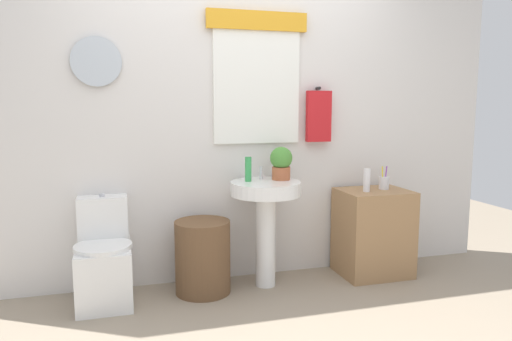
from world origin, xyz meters
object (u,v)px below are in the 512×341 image
Objects in this scene: lotion_bottle at (367,180)px; wooden_cabinet at (373,232)px; potted_plant at (281,162)px; toothbrush_cup at (384,183)px; pedestal_sink at (266,208)px; soap_bottle at (248,169)px; laundry_hamper at (203,257)px; toilet at (104,262)px.

wooden_cabinet is at bearing 23.07° from lotion_bottle.
toothbrush_cup is at bearing -2.67° from potted_plant.
pedestal_sink is 0.31m from soap_bottle.
lotion_bottle is 0.20m from toothbrush_cup.
potted_plant is at bearing 5.56° from laundry_hamper.
lotion_bottle is at bearing -2.83° from pedestal_sink.
toilet is 0.68m from laundry_hamper.
potted_plant is at bearing 23.20° from pedestal_sink.
toilet is 1.20m from pedestal_sink.
pedestal_sink is 4.29× the size of toothbrush_cup.
pedestal_sink reaches higher than wooden_cabinet.
potted_plant is 0.88m from toothbrush_cup.
pedestal_sink is 1.16× the size of wooden_cabinet.
lotion_bottle reaches higher than pedestal_sink.
laundry_hamper is at bearing -179.22° from toothbrush_cup.
lotion_bottle is at bearing -1.78° from laundry_hamper.
toothbrush_cup reaches higher than pedestal_sink.
toothbrush_cup is (0.09, 0.02, 0.40)m from wooden_cabinet.
toilet is 1.07× the size of wooden_cabinet.
toilet is 1.39× the size of laundry_hamper.
soap_bottle is at bearing 7.98° from laundry_hamper.
pedestal_sink is (1.16, -0.03, 0.32)m from toilet.
wooden_cabinet is at bearing -4.50° from potted_plant.
potted_plant is (0.14, 0.06, 0.33)m from pedestal_sink.
wooden_cabinet is 2.76× the size of potted_plant.
laundry_hamper is at bearing 180.00° from pedestal_sink.
soap_bottle is 1.01× the size of lotion_bottle.
pedestal_sink is 0.36m from potted_plant.
toilet is at bearing 178.44° from pedestal_sink.
pedestal_sink is at bearing -1.56° from toilet.
lotion_bottle reaches higher than toilet.
toilet is 3.97× the size of toothbrush_cup.
toothbrush_cup is at bearing 1.15° from pedestal_sink.
pedestal_sink is at bearing -178.85° from toothbrush_cup.
soap_bottle reaches higher than lotion_bottle.
toothbrush_cup is (0.86, -0.04, -0.19)m from potted_plant.
wooden_cabinet reaches higher than laundry_hamper.
lotion_bottle reaches higher than wooden_cabinet.
toilet is 2.95× the size of potted_plant.
lotion_bottle is (1.97, -0.07, 0.49)m from toilet.
toilet is 1.20m from soap_bottle.
toilet is at bearing -178.98° from soap_bottle.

